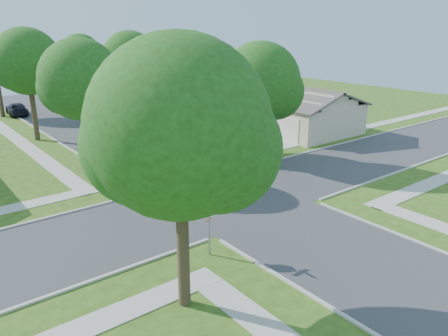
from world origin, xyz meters
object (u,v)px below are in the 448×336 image
tree_w_mid (28,65)px  car_curb_west (17,109)px  house_ne_far (185,91)px  car_driveway (244,148)px  tree_e_far (81,57)px  tree_sw_corner (181,136)px  tree_ne_corner (261,86)px  house_ne_near (285,112)px  car_curb_east (107,116)px  stop_sign_ne (238,137)px  tree_w_near (82,83)px  stop_sign_sw (209,212)px  tree_e_mid (131,62)px  tree_e_near (203,80)px

tree_w_mid → car_curb_west: (1.44, 12.99, -5.80)m
house_ne_far → car_driveway: (-9.99, -23.50, -0.71)m
tree_e_far → tree_sw_corner: (-12.19, -41.00, 0.28)m
tree_ne_corner → house_ne_near: tree_ne_corner is taller
tree_e_far → tree_ne_corner: size_ratio=1.01×
house_ne_near → car_curb_east: bearing=134.5°
tree_e_far → car_curb_west: (-7.95, -0.01, -5.29)m
stop_sign_ne → tree_w_mid: bearing=119.8°
tree_w_near → car_curb_west: tree_w_near is taller
stop_sign_sw → tree_ne_corner: 14.64m
car_driveway → car_curb_east: (-2.80, 18.53, -0.13)m
tree_e_far → house_ne_near: tree_e_far is taller
tree_e_far → tree_ne_corner: 29.85m
stop_sign_ne → tree_e_mid: bearing=89.8°
car_curb_west → tree_ne_corner: bearing=112.8°
stop_sign_ne → tree_w_mid: 19.31m
tree_ne_corner → stop_sign_ne: bearing=163.4°
tree_ne_corner → car_driveway: size_ratio=1.78×
tree_e_mid → tree_w_mid: bearing=180.0°
stop_sign_sw → tree_sw_corner: 5.54m
stop_sign_sw → tree_e_mid: (9.46, 25.71, 4.22)m
tree_ne_corner → car_curb_east: tree_ne_corner is taller
tree_e_near → tree_e_far: size_ratio=0.95×
tree_w_mid → car_curb_east: 10.22m
tree_sw_corner → car_curb_west: size_ratio=2.01×
car_curb_east → tree_sw_corner: bearing=-106.1°
car_curb_west → stop_sign_ne: bearing=110.1°
stop_sign_ne → tree_w_near: size_ratio=0.33×
stop_sign_ne → car_curb_west: size_ratio=0.63×
tree_e_near → tree_e_far: tree_e_far is taller
tree_e_near → tree_w_near: bearing=180.0°
house_ne_near → car_driveway: (-9.99, -5.50, -0.71)m
stop_sign_ne → car_curb_east: bearing=94.4°
house_ne_near → house_ne_far: (0.00, 18.00, 0.00)m
tree_e_mid → tree_e_far: 13.00m
stop_sign_sw → house_ne_near: house_ne_near is taller
tree_e_near → tree_ne_corner: bearing=-71.5°
tree_w_near → stop_sign_sw: bearing=-90.2°
tree_e_mid → tree_w_mid: tree_w_mid is taller
house_ne_far → tree_e_near: bearing=-119.3°
house_ne_near → stop_sign_sw: bearing=-142.8°
car_curb_east → tree_w_mid: bearing=-156.1°
stop_sign_ne → tree_w_near: (-9.34, 4.31, 4.08)m
tree_w_mid → tree_e_far: bearing=54.1°
tree_e_far → house_ne_far: size_ratio=0.64×
stop_sign_ne → tree_e_mid: 16.84m
tree_ne_corner → car_curb_east: (-3.16, 19.82, -4.92)m
stop_sign_sw → car_curb_west: size_ratio=0.63×
tree_e_near → tree_e_far: 25.00m
house_ne_far → car_driveway: 25.54m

